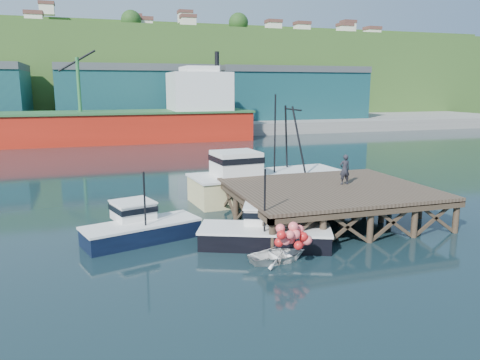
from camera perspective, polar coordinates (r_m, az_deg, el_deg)
name	(u,v)px	position (r m, az deg, el deg)	size (l,w,h in m)	color
ground	(247,227)	(28.41, 0.82, -5.76)	(300.00, 300.00, 0.00)	black
wharf	(331,190)	(29.90, 11.00, -1.25)	(12.00, 10.00, 2.62)	brown
far_quay	(136,124)	(96.42, -12.55, 6.71)	(160.00, 40.00, 2.00)	gray
warehouse_mid	(137,96)	(91.18, -12.41, 9.93)	(28.00, 16.00, 9.00)	#18504D
warehouse_right	(285,95)	(98.64, 5.49, 10.23)	(30.00, 16.00, 9.00)	#18504D
cargo_ship	(92,121)	(73.92, -17.62, 6.92)	(55.50, 10.00, 13.75)	red
hillside	(123,76)	(126.07, -14.04, 12.23)	(220.00, 50.00, 22.00)	#2D511E
boat_navy	(139,226)	(26.54, -12.18, -5.46)	(6.73, 4.40, 3.96)	black
boat_black	(265,230)	(25.23, 3.10, -6.13)	(7.39, 6.15, 4.29)	black
trawler	(265,178)	(35.13, 3.01, 0.26)	(11.97, 5.20, 7.79)	beige
dinghy	(278,255)	(23.06, 4.68, -9.12)	(2.13, 2.99, 0.62)	white
dockworker	(345,169)	(30.84, 12.64, 1.26)	(0.71, 0.47, 1.95)	black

